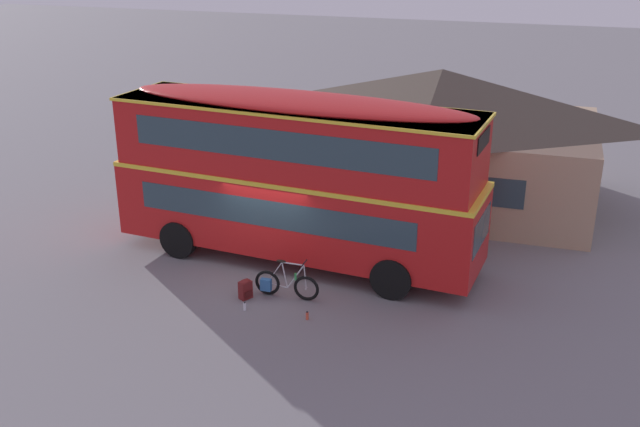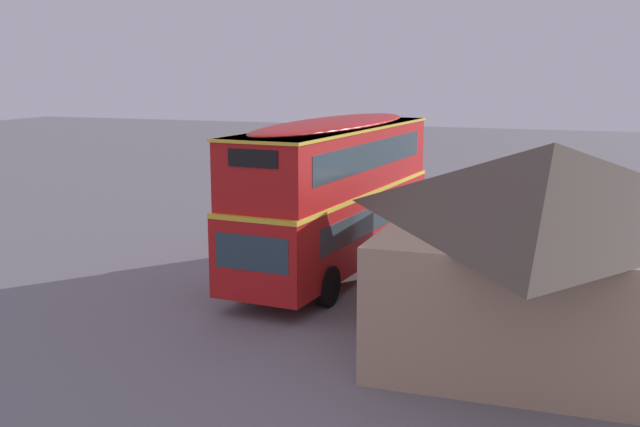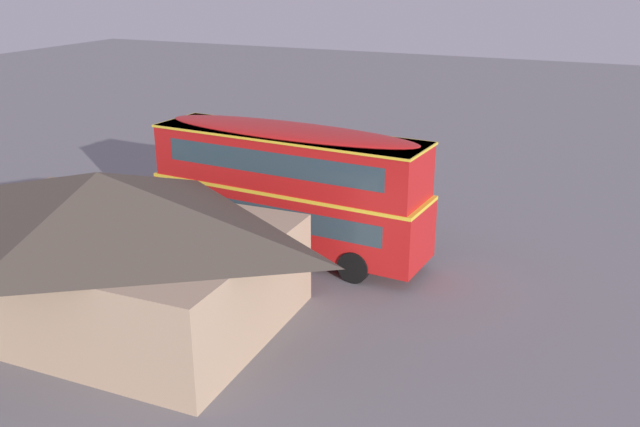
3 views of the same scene
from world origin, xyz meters
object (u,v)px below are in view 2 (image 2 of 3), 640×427
double_decker_bus (335,189)px  water_bottle_clear_plastic (244,259)px  water_bottle_red_squeeze (222,271)px  touring_bicycle (261,258)px  backpack_on_ground (263,254)px

double_decker_bus → water_bottle_clear_plastic: 4.12m
water_bottle_red_squeeze → water_bottle_clear_plastic: (-1.63, -0.07, 0.01)m
touring_bicycle → water_bottle_red_squeeze: touring_bicycle is taller
water_bottle_red_squeeze → water_bottle_clear_plastic: size_ratio=0.95×
water_bottle_red_squeeze → touring_bicycle: bearing=136.8°
backpack_on_ground → water_bottle_clear_plastic: backpack_on_ground is taller
touring_bicycle → backpack_on_ground: touring_bicycle is taller
backpack_on_ground → water_bottle_red_squeeze: size_ratio=2.48×
backpack_on_ground → touring_bicycle: bearing=21.9°
double_decker_bus → touring_bicycle: 3.26m
backpack_on_ground → water_bottle_red_squeeze: backpack_on_ground is taller
touring_bicycle → backpack_on_ground: bearing=-158.1°
water_bottle_red_squeeze → double_decker_bus: bearing=114.4°
touring_bicycle → backpack_on_ground: (-0.92, -0.37, -0.10)m
touring_bicycle → backpack_on_ground: size_ratio=3.28×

